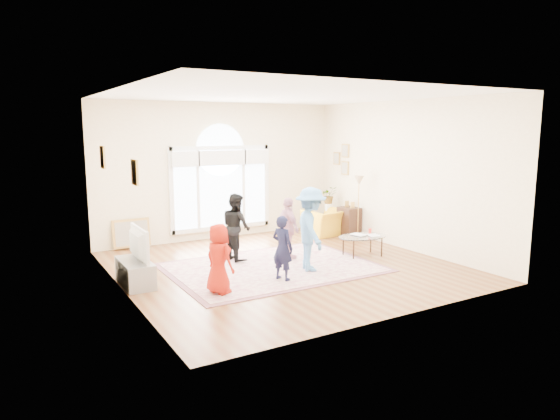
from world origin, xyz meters
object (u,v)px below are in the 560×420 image
area_rug (272,267)px  coffee_table (363,237)px  tv_console (135,273)px  armchair (326,222)px  television (134,244)px

area_rug → coffee_table: bearing=-4.6°
area_rug → coffee_table: coffee_table is taller
tv_console → armchair: 5.34m
television → coffee_table: bearing=-5.4°
area_rug → tv_console: 2.52m
area_rug → armchair: bearing=36.3°
tv_console → coffee_table: (4.53, -0.43, 0.19)m
coffee_table → television: bearing=-179.5°
television → armchair: size_ratio=1.01×
armchair → area_rug: bearing=28.5°
area_rug → television: (-2.49, 0.26, 0.69)m
coffee_table → armchair: (0.55, 2.06, -0.09)m
area_rug → tv_console: (-2.50, 0.26, 0.20)m
television → coffee_table: 4.56m
television → coffee_table: television is taller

